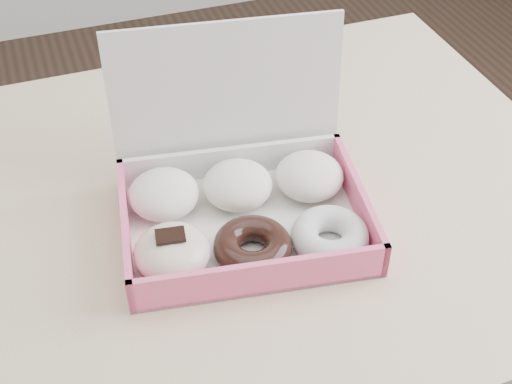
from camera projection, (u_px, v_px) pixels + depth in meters
name	position (u px, v px, depth m)	size (l,w,h in m)	color
table	(179.00, 246.00, 1.05)	(1.20, 0.80, 0.75)	tan
donut_box	(240.00, 200.00, 0.95)	(0.36, 0.31, 0.24)	white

